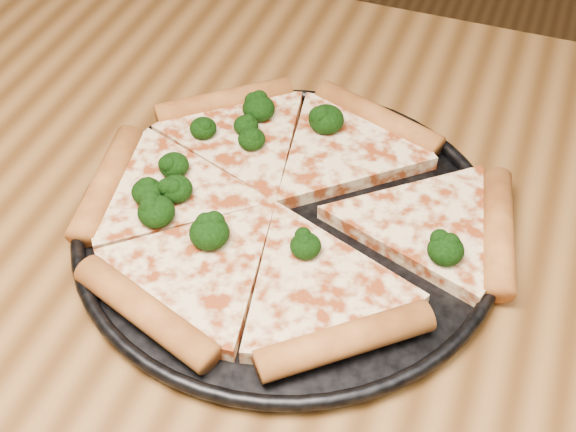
% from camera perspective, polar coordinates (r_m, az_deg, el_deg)
% --- Properties ---
extents(dining_table, '(1.20, 0.90, 0.75)m').
position_cam_1_polar(dining_table, '(0.67, -2.74, -11.42)').
color(dining_table, brown).
rests_on(dining_table, ground).
extents(pizza_pan, '(0.35, 0.35, 0.02)m').
position_cam_1_polar(pizza_pan, '(0.64, 0.00, -0.52)').
color(pizza_pan, black).
rests_on(pizza_pan, dining_table).
extents(pizza, '(0.37, 0.34, 0.03)m').
position_cam_1_polar(pizza, '(0.64, -0.38, 0.85)').
color(pizza, '#FFDA9C').
rests_on(pizza, pizza_pan).
extents(broccoli_florets, '(0.27, 0.19, 0.02)m').
position_cam_1_polar(broccoli_florets, '(0.65, -3.18, 3.06)').
color(broccoli_florets, black).
rests_on(broccoli_florets, pizza).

